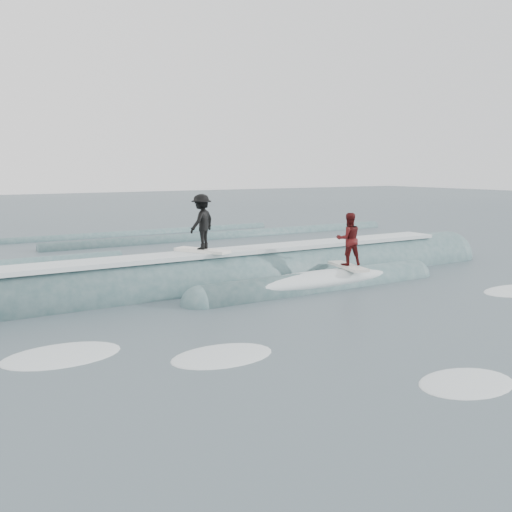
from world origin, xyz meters
TOP-DOWN VIEW (x-y plane):
  - ground at (0.00, 0.00)m, footprint 160.00×160.00m
  - breaking_wave at (0.27, 5.98)m, footprint 23.77×3.94m
  - surfer_black at (-1.52, 6.30)m, footprint 1.42×2.02m
  - surfer_red at (3.03, 4.10)m, footprint 1.07×2.07m
  - whitewater at (-1.22, -0.72)m, footprint 16.83×7.30m
  - far_swells at (-1.53, 17.65)m, footprint 41.20×8.65m

SIDE VIEW (x-z plane):
  - ground at x=0.00m, z-range 0.00..0.00m
  - whitewater at x=-1.22m, z-range -0.05..0.05m
  - far_swells at x=-1.53m, z-range -0.40..0.40m
  - breaking_wave at x=0.27m, z-range -1.13..1.20m
  - surfer_red at x=3.03m, z-range 0.56..2.48m
  - surfer_black at x=-1.52m, z-range 1.22..3.17m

